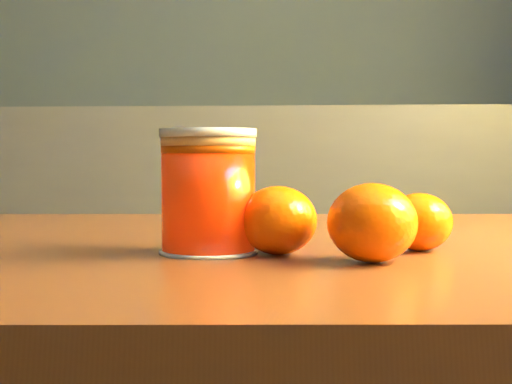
{
  "coord_description": "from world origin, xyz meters",
  "views": [
    {
      "loc": [
        0.91,
        -0.59,
        0.78
      ],
      "look_at": [
        0.86,
        0.01,
        0.75
      ],
      "focal_mm": 50.0,
      "sensor_mm": 36.0,
      "label": 1
    }
  ],
  "objects": [
    {
      "name": "orange_back",
      "position": [
        1.0,
        0.03,
        0.72
      ],
      "size": [
        0.07,
        0.07,
        0.05
      ],
      "primitive_type": "ellipsoid",
      "rotation": [
        0.0,
        0.0,
        -0.16
      ],
      "color": "#FF5C05",
      "rests_on": "table"
    },
    {
      "name": "orange_extra",
      "position": [
        0.96,
        -0.04,
        0.73
      ],
      "size": [
        0.07,
        0.07,
        0.06
      ],
      "primitive_type": "ellipsoid",
      "rotation": [
        0.0,
        0.0,
        0.01
      ],
      "color": "#FF5C05",
      "rests_on": "table"
    },
    {
      "name": "juice_glass",
      "position": [
        0.82,
        0.0,
        0.75
      ],
      "size": [
        0.08,
        0.08,
        0.1
      ],
      "rotation": [
        0.0,
        0.0,
        -0.21
      ],
      "color": "#F32904",
      "rests_on": "table"
    },
    {
      "name": "orange_front",
      "position": [
        0.88,
        -0.0,
        0.73
      ],
      "size": [
        0.09,
        0.09,
        0.06
      ],
      "primitive_type": "ellipsoid",
      "rotation": [
        0.0,
        0.0,
        0.43
      ],
      "color": "#FF5C05",
      "rests_on": "table"
    },
    {
      "name": "table",
      "position": [
        0.88,
        0.08,
        0.61
      ],
      "size": [
        0.98,
        0.72,
        0.7
      ],
      "rotation": [
        0.0,
        0.0,
        0.08
      ],
      "color": "brown",
      "rests_on": "ground"
    },
    {
      "name": "kitchen_counter",
      "position": [
        0.0,
        1.45,
        0.45
      ],
      "size": [
        3.15,
        0.6,
        0.9
      ],
      "primitive_type": "cube",
      "color": "#4C4B50",
      "rests_on": "ground"
    }
  ]
}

